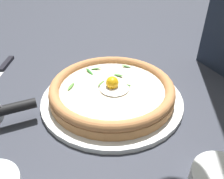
{
  "coord_description": "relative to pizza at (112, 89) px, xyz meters",
  "views": [
    {
      "loc": [
        0.08,
        0.49,
        0.34
      ],
      "look_at": [
        0.04,
        0.04,
        0.03
      ],
      "focal_mm": 36.57,
      "sensor_mm": 36.0,
      "label": 1
    }
  ],
  "objects": [
    {
      "name": "pizza",
      "position": [
        0.0,
        0.0,
        0.0
      ],
      "size": [
        0.3,
        0.3,
        0.06
      ],
      "color": "#C2824B",
      "rests_on": "pizza_plate"
    },
    {
      "name": "pizza_cutter",
      "position": [
        0.23,
        0.07,
        0.01
      ],
      "size": [
        0.14,
        0.06,
        0.08
      ],
      "color": "silver",
      "rests_on": "ground"
    },
    {
      "name": "table_knife",
      "position": [
        0.32,
        -0.18,
        -0.03
      ],
      "size": [
        0.04,
        0.22,
        0.01
      ],
      "color": "silver",
      "rests_on": "ground"
    },
    {
      "name": "pizza_plate",
      "position": [
        0.0,
        -0.0,
        -0.03
      ],
      "size": [
        0.35,
        0.35,
        0.01
      ],
      "primitive_type": "cylinder",
      "color": "white",
      "rests_on": "ground"
    },
    {
      "name": "ground_plane",
      "position": [
        -0.04,
        -0.04,
        -0.05
      ],
      "size": [
        2.4,
        2.4,
        0.03
      ],
      "primitive_type": "cube",
      "color": "#333640",
      "rests_on": "ground"
    }
  ]
}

